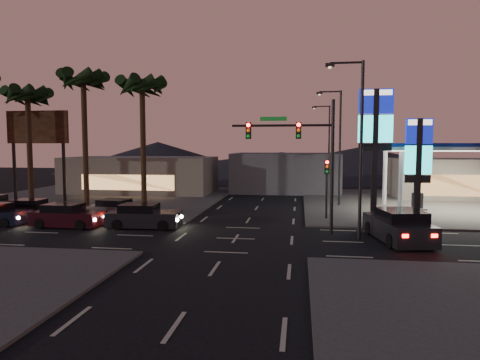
# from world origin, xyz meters

# --- Properties ---
(ground) EXTENTS (140.00, 140.00, 0.00)m
(ground) POSITION_xyz_m (0.00, 0.00, 0.00)
(ground) COLOR black
(ground) RESTS_ON ground
(corner_lot_ne) EXTENTS (24.00, 24.00, 0.12)m
(corner_lot_ne) POSITION_xyz_m (16.00, 16.00, 0.06)
(corner_lot_ne) COLOR #47443F
(corner_lot_ne) RESTS_ON ground
(corner_lot_nw) EXTENTS (24.00, 24.00, 0.12)m
(corner_lot_nw) POSITION_xyz_m (-16.00, 16.00, 0.06)
(corner_lot_nw) COLOR #47443F
(corner_lot_nw) RESTS_ON ground
(gas_station) EXTENTS (12.20, 8.20, 5.47)m
(gas_station) POSITION_xyz_m (16.00, 12.00, 5.08)
(gas_station) COLOR silver
(gas_station) RESTS_ON ground
(convenience_store) EXTENTS (10.00, 6.00, 4.00)m
(convenience_store) POSITION_xyz_m (18.00, 21.00, 2.00)
(convenience_store) COLOR #726B5B
(convenience_store) RESTS_ON ground
(pylon_sign_tall) EXTENTS (2.20, 0.35, 9.00)m
(pylon_sign_tall) POSITION_xyz_m (8.50, 5.50, 6.39)
(pylon_sign_tall) COLOR black
(pylon_sign_tall) RESTS_ON ground
(pylon_sign_short) EXTENTS (1.60, 0.35, 7.00)m
(pylon_sign_short) POSITION_xyz_m (11.00, 4.50, 4.66)
(pylon_sign_short) COLOR black
(pylon_sign_short) RESTS_ON ground
(traffic_signal_mast) EXTENTS (6.10, 0.39, 8.00)m
(traffic_signal_mast) POSITION_xyz_m (3.76, 1.99, 5.23)
(traffic_signal_mast) COLOR black
(traffic_signal_mast) RESTS_ON ground
(pedestal_signal) EXTENTS (0.32, 0.39, 4.30)m
(pedestal_signal) POSITION_xyz_m (5.50, 6.98, 2.92)
(pedestal_signal) COLOR black
(pedestal_signal) RESTS_ON ground
(streetlight_near) EXTENTS (2.14, 0.25, 10.00)m
(streetlight_near) POSITION_xyz_m (6.79, 1.00, 5.72)
(streetlight_near) COLOR black
(streetlight_near) RESTS_ON ground
(streetlight_mid) EXTENTS (2.14, 0.25, 10.00)m
(streetlight_mid) POSITION_xyz_m (6.79, 14.00, 5.72)
(streetlight_mid) COLOR black
(streetlight_mid) RESTS_ON ground
(streetlight_far) EXTENTS (2.14, 0.25, 10.00)m
(streetlight_far) POSITION_xyz_m (6.79, 28.00, 5.72)
(streetlight_far) COLOR black
(streetlight_far) RESTS_ON ground
(palm_a) EXTENTS (4.41, 4.41, 10.86)m
(palm_a) POSITION_xyz_m (-9.00, 9.50, 9.43)
(palm_a) COLOR black
(palm_a) RESTS_ON ground
(palm_b) EXTENTS (4.41, 4.41, 11.46)m
(palm_b) POSITION_xyz_m (-14.00, 9.50, 9.97)
(palm_b) COLOR black
(palm_b) RESTS_ON ground
(palm_c) EXTENTS (4.41, 4.41, 10.26)m
(palm_c) POSITION_xyz_m (-19.00, 9.50, 8.88)
(palm_c) COLOR black
(palm_c) RESTS_ON ground
(billboard) EXTENTS (6.00, 0.30, 8.50)m
(billboard) POSITION_xyz_m (-20.50, 13.00, 6.33)
(billboard) COLOR black
(billboard) RESTS_ON ground
(building_far_west) EXTENTS (16.00, 8.00, 4.00)m
(building_far_west) POSITION_xyz_m (-14.00, 22.00, 2.00)
(building_far_west) COLOR #726B5B
(building_far_west) RESTS_ON ground
(building_far_mid) EXTENTS (12.00, 9.00, 4.40)m
(building_far_mid) POSITION_xyz_m (2.00, 26.00, 2.20)
(building_far_mid) COLOR #4C4C51
(building_far_mid) RESTS_ON ground
(hill_left) EXTENTS (40.00, 40.00, 6.00)m
(hill_left) POSITION_xyz_m (-25.00, 60.00, 3.00)
(hill_left) COLOR black
(hill_left) RESTS_ON ground
(hill_right) EXTENTS (50.00, 50.00, 5.00)m
(hill_right) POSITION_xyz_m (15.00, 60.00, 2.50)
(hill_right) COLOR black
(hill_right) RESTS_ON ground
(hill_center) EXTENTS (60.00, 60.00, 4.00)m
(hill_center) POSITION_xyz_m (0.00, 60.00, 2.00)
(hill_center) COLOR black
(hill_center) RESTS_ON ground
(car_lane_a_front) EXTENTS (4.82, 2.22, 1.54)m
(car_lane_a_front) POSITION_xyz_m (-6.42, 2.44, 0.72)
(car_lane_a_front) COLOR black
(car_lane_a_front) RESTS_ON ground
(car_lane_a_mid) EXTENTS (4.71, 2.14, 1.51)m
(car_lane_a_mid) POSITION_xyz_m (-11.48, 2.04, 0.70)
(car_lane_a_mid) COLOR black
(car_lane_a_mid) RESTS_ON ground
(car_lane_b_front) EXTENTS (4.43, 2.24, 1.40)m
(car_lane_b_front) POSITION_xyz_m (-9.54, 5.45, 0.65)
(car_lane_b_front) COLOR #4C4B4E
(car_lane_b_front) RESTS_ON ground
(car_lane_b_mid) EXTENTS (4.29, 1.89, 1.38)m
(car_lane_b_mid) POSITION_xyz_m (-15.76, 4.74, 0.64)
(car_lane_b_mid) COLOR black
(car_lane_b_mid) RESTS_ON ground
(suv_station) EXTENTS (3.13, 5.66, 1.79)m
(suv_station) POSITION_xyz_m (9.08, 0.64, 0.83)
(suv_station) COLOR black
(suv_station) RESTS_ON ground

